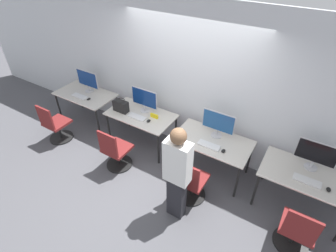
# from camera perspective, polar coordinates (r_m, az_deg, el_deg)

# --- Properties ---
(ground_plane) EXTENTS (20.00, 20.00, 0.00)m
(ground_plane) POSITION_cam_1_polar(r_m,az_deg,el_deg) (4.95, -0.90, -8.95)
(ground_plane) COLOR #4C4C51
(wall_back) EXTENTS (12.00, 0.05, 2.80)m
(wall_back) POSITION_cam_1_polar(r_m,az_deg,el_deg) (4.71, 4.60, 9.62)
(wall_back) COLOR silver
(wall_back) RESTS_ON ground_plane
(desk_far_left) EXTENTS (1.30, 0.73, 0.72)m
(desk_far_left) POSITION_cam_1_polar(r_m,az_deg,el_deg) (6.00, -17.49, 6.16)
(desk_far_left) COLOR #BCB7AD
(desk_far_left) RESTS_ON ground_plane
(monitor_far_left) EXTENTS (0.56, 0.19, 0.47)m
(monitor_far_left) POSITION_cam_1_polar(r_m,az_deg,el_deg) (5.92, -17.13, 9.51)
(monitor_far_left) COLOR #B2B2B7
(monitor_far_left) RESTS_ON desk_far_left
(keyboard_far_left) EXTENTS (0.37, 0.14, 0.02)m
(keyboard_far_left) POSITION_cam_1_polar(r_m,az_deg,el_deg) (5.88, -18.70, 6.13)
(keyboard_far_left) COLOR silver
(keyboard_far_left) RESTS_ON desk_far_left
(mouse_far_left) EXTENTS (0.06, 0.09, 0.03)m
(mouse_far_left) POSITION_cam_1_polar(r_m,az_deg,el_deg) (5.71, -16.89, 5.63)
(mouse_far_left) COLOR black
(mouse_far_left) RESTS_ON desk_far_left
(office_chair_far_left) EXTENTS (0.48, 0.48, 0.87)m
(office_chair_far_left) POSITION_cam_1_polar(r_m,az_deg,el_deg) (5.80, -23.28, -0.03)
(office_chair_far_left) COLOR black
(office_chair_far_left) RESTS_ON ground_plane
(desk_left) EXTENTS (1.30, 0.73, 0.72)m
(desk_left) POSITION_cam_1_polar(r_m,az_deg,el_deg) (5.09, -5.87, 1.94)
(desk_left) COLOR #BCB7AD
(desk_left) RESTS_ON ground_plane
(monitor_left) EXTENTS (0.56, 0.19, 0.47)m
(monitor_left) POSITION_cam_1_polar(r_m,az_deg,el_deg) (5.00, -5.18, 5.83)
(monitor_left) COLOR #B2B2B7
(monitor_left) RESTS_ON desk_left
(keyboard_left) EXTENTS (0.37, 0.14, 0.02)m
(keyboard_left) POSITION_cam_1_polar(r_m,az_deg,el_deg) (4.97, -6.78, 1.98)
(keyboard_left) COLOR silver
(keyboard_left) RESTS_ON desk_left
(mouse_left) EXTENTS (0.06, 0.09, 0.03)m
(mouse_left) POSITION_cam_1_polar(r_m,az_deg,el_deg) (4.83, -4.24, 1.12)
(mouse_left) COLOR black
(mouse_left) RESTS_ON desk_left
(office_chair_left) EXTENTS (0.48, 0.48, 0.87)m
(office_chair_left) POSITION_cam_1_polar(r_m,az_deg,el_deg) (4.82, -11.32, -5.64)
(office_chair_left) COLOR black
(office_chair_left) RESTS_ON ground_plane
(desk_right) EXTENTS (1.30, 0.73, 0.72)m
(desk_right) POSITION_cam_1_polar(r_m,az_deg,el_deg) (4.51, 9.61, -3.79)
(desk_right) COLOR #BCB7AD
(desk_right) RESTS_ON ground_plane
(monitor_right) EXTENTS (0.56, 0.19, 0.47)m
(monitor_right) POSITION_cam_1_polar(r_m,az_deg,el_deg) (4.42, 10.86, 0.61)
(monitor_right) COLOR #B2B2B7
(monitor_right) RESTS_ON desk_right
(keyboard_right) EXTENTS (0.37, 0.14, 0.02)m
(keyboard_right) POSITION_cam_1_polar(r_m,az_deg,el_deg) (4.35, 8.88, -4.15)
(keyboard_right) COLOR silver
(keyboard_right) RESTS_ON desk_right
(mouse_right) EXTENTS (0.06, 0.09, 0.03)m
(mouse_right) POSITION_cam_1_polar(r_m,az_deg,el_deg) (4.27, 11.97, -5.33)
(mouse_right) COLOR black
(mouse_right) RESTS_ON desk_right
(office_chair_right) EXTENTS (0.48, 0.48, 0.87)m
(office_chair_right) POSITION_cam_1_polar(r_m,az_deg,el_deg) (4.24, 4.91, -12.27)
(office_chair_right) COLOR black
(office_chair_right) RESTS_ON ground_plane
(person_right) EXTENTS (0.36, 0.22, 1.65)m
(person_right) POSITION_cam_1_polar(r_m,az_deg,el_deg) (3.63, 2.03, -10.09)
(person_right) COLOR #232328
(person_right) RESTS_ON ground_plane
(desk_far_right) EXTENTS (1.30, 0.73, 0.72)m
(desk_far_right) POSITION_cam_1_polar(r_m,az_deg,el_deg) (4.38, 27.96, -10.11)
(desk_far_right) COLOR #BCB7AD
(desk_far_right) RESTS_ON ground_plane
(monitor_far_right) EXTENTS (0.56, 0.19, 0.47)m
(monitor_far_right) POSITION_cam_1_polar(r_m,az_deg,el_deg) (4.32, 29.57, -5.40)
(monitor_far_right) COLOR #B2B2B7
(monitor_far_right) RESTS_ON desk_far_right
(keyboard_far_right) EXTENTS (0.37, 0.14, 0.02)m
(keyboard_far_right) POSITION_cam_1_polar(r_m,az_deg,el_deg) (4.24, 28.02, -10.48)
(keyboard_far_right) COLOR silver
(keyboard_far_right) RESTS_ON desk_far_right
(mouse_far_right) EXTENTS (0.06, 0.09, 0.03)m
(mouse_far_right) POSITION_cam_1_polar(r_m,az_deg,el_deg) (4.25, 31.57, -11.71)
(mouse_far_right) COLOR black
(mouse_far_right) RESTS_ON desk_far_right
(office_chair_far_right) EXTENTS (0.48, 0.48, 0.87)m
(office_chair_far_right) POSITION_cam_1_polar(r_m,az_deg,el_deg) (4.11, 26.13, -20.00)
(office_chair_far_right) COLOR black
(office_chair_far_right) RESTS_ON ground_plane
(handbag) EXTENTS (0.30, 0.18, 0.25)m
(handbag) POSITION_cam_1_polar(r_m,az_deg,el_deg) (5.14, -10.23, 4.32)
(handbag) COLOR black
(handbag) RESTS_ON desk_left
(placard_left) EXTENTS (0.16, 0.03, 0.08)m
(placard_left) POSITION_cam_1_polar(r_m,az_deg,el_deg) (4.91, -3.01, 2.20)
(placard_left) COLOR yellow
(placard_left) RESTS_ON desk_left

